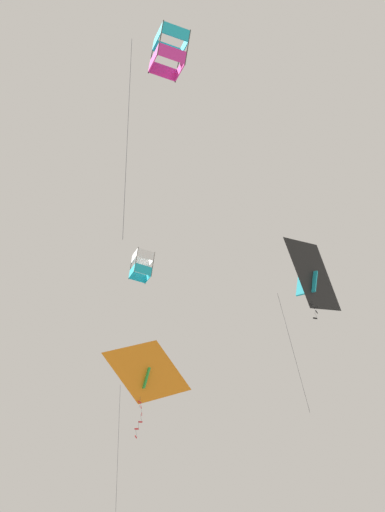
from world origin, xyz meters
The scene contains 4 objects.
kite_box_near_right centered at (-4.00, 3.91, 33.58)m, with size 1.32×1.22×1.37m.
kite_delta_highest centered at (2.30, 6.91, 31.66)m, with size 1.60×3.56×6.56m.
kite_box_near_left centered at (4.06, -4.70, 30.88)m, with size 2.31×1.96×7.77m.
kite_delta_mid_left centered at (-5.65, 6.54, 30.28)m, with size 2.43×3.30×7.68m.
Camera 1 is at (11.96, -14.38, 9.38)m, focal length 56.75 mm.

